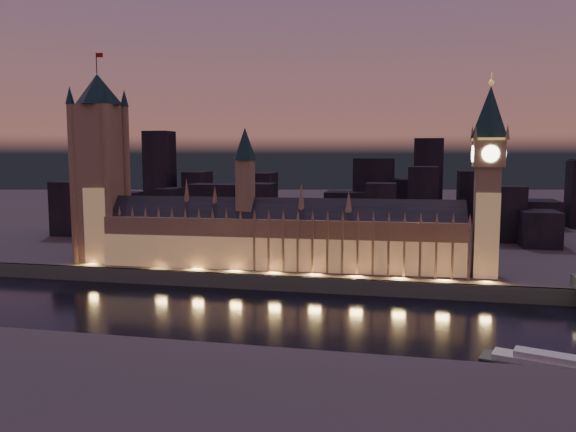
% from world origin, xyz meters
% --- Properties ---
extents(ground_plane, '(2000.00, 2000.00, 0.00)m').
position_xyz_m(ground_plane, '(0.00, 0.00, 0.00)').
color(ground_plane, black).
rests_on(ground_plane, ground).
extents(north_bank, '(2000.00, 960.00, 8.00)m').
position_xyz_m(north_bank, '(0.00, 520.00, 4.00)').
color(north_bank, '#3B393C').
rests_on(north_bank, ground).
extents(embankment_wall, '(2000.00, 2.50, 8.00)m').
position_xyz_m(embankment_wall, '(0.00, 41.00, 4.00)').
color(embankment_wall, '#48584D').
rests_on(embankment_wall, ground).
extents(palace_of_westminster, '(202.00, 28.69, 78.00)m').
position_xyz_m(palace_of_westminster, '(-1.87, 61.75, 26.37)').
color(palace_of_westminster, '#9A7C5C').
rests_on(palace_of_westminster, north_bank).
extents(victoria_tower, '(31.68, 31.68, 121.68)m').
position_xyz_m(victoria_tower, '(-110.00, 61.92, 68.39)').
color(victoria_tower, '#9A7C5C').
rests_on(victoria_tower, north_bank).
extents(elizabeth_tower, '(18.00, 18.00, 104.00)m').
position_xyz_m(elizabeth_tower, '(108.00, 61.92, 65.88)').
color(elizabeth_tower, '#9A7C5C').
rests_on(elizabeth_tower, north_bank).
extents(river_boat, '(47.47, 24.76, 4.50)m').
position_xyz_m(river_boat, '(117.12, -43.50, 1.56)').
color(river_boat, '#48584D').
rests_on(river_boat, ground).
extents(city_backdrop, '(469.64, 215.63, 86.63)m').
position_xyz_m(city_backdrop, '(30.16, 248.14, 31.32)').
color(city_backdrop, black).
rests_on(city_backdrop, north_bank).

